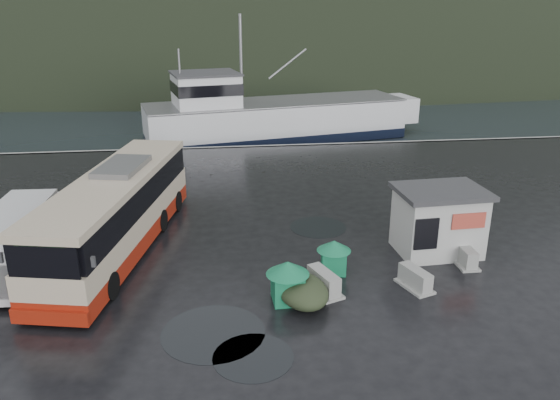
{
  "coord_description": "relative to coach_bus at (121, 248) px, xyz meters",
  "views": [
    {
      "loc": [
        0.11,
        -19.74,
        10.34
      ],
      "look_at": [
        2.94,
        3.57,
        1.7
      ],
      "focal_mm": 35.0,
      "sensor_mm": 36.0,
      "label": 1
    }
  ],
  "objects": [
    {
      "name": "jersey_barrier_a",
      "position": [
        8.15,
        -4.82,
        0.0
      ],
      "size": [
        1.4,
        1.89,
        0.85
      ],
      "primitive_type": null,
      "rotation": [
        0.0,
        0.0,
        0.37
      ],
      "color": "#999993",
      "rests_on": "ground"
    },
    {
      "name": "puddles",
      "position": [
        5.77,
        -4.99,
        0.01
      ],
      "size": [
        8.19,
        12.45,
        0.01
      ],
      "color": "black",
      "rests_on": "ground"
    },
    {
      "name": "headland",
      "position": [
        14.23,
        247.17,
        0.0
      ],
      "size": [
        780.0,
        540.0,
        570.0
      ],
      "primitive_type": "ellipsoid",
      "color": "black",
      "rests_on": "ground"
    },
    {
      "name": "quay_edge",
      "position": [
        4.23,
        17.17,
        0.0
      ],
      "size": [
        160.0,
        0.6,
        1.5
      ],
      "primitive_type": "cube",
      "color": "#999993",
      "rests_on": "ground"
    },
    {
      "name": "waste_bin_right",
      "position": [
        6.72,
        -5.28,
        0.0
      ],
      "size": [
        1.18,
        1.18,
        1.58
      ],
      "primitive_type": null,
      "rotation": [
        0.0,
        0.0,
        0.04
      ],
      "color": "#15784C",
      "rests_on": "ground"
    },
    {
      "name": "dome_tent",
      "position": [
        7.23,
        -5.5,
        0.0
      ],
      "size": [
        2.24,
        2.78,
        0.97
      ],
      "primitive_type": null,
      "rotation": [
        0.0,
        0.0,
        0.21
      ],
      "color": "#2E3922",
      "rests_on": "ground"
    },
    {
      "name": "fishing_trawler",
      "position": [
        9.77,
        24.87,
        0.0
      ],
      "size": [
        27.45,
        11.27,
        10.73
      ],
      "primitive_type": null,
      "rotation": [
        0.0,
        0.0,
        0.21
      ],
      "color": "silver",
      "rests_on": "ground"
    },
    {
      "name": "waste_bin_left",
      "position": [
        8.85,
        -3.28,
        0.0
      ],
      "size": [
        1.11,
        1.11,
        1.38
      ],
      "primitive_type": null,
      "rotation": [
        0.0,
        0.0,
        -0.14
      ],
      "color": "#15784C",
      "rests_on": "ground"
    },
    {
      "name": "harbor_water",
      "position": [
        4.23,
        107.17,
        0.0
      ],
      "size": [
        300.0,
        180.0,
        0.02
      ],
      "primitive_type": "cube",
      "color": "black",
      "rests_on": "ground"
    },
    {
      "name": "jersey_barrier_b",
      "position": [
        11.66,
        -4.92,
        0.0
      ],
      "size": [
        1.26,
        1.74,
        0.79
      ],
      "primitive_type": null,
      "rotation": [
        0.0,
        0.0,
        0.34
      ],
      "color": "#999993",
      "rests_on": "ground"
    },
    {
      "name": "jersey_barrier_c",
      "position": [
        14.41,
        -3.28,
        0.0
      ],
      "size": [
        0.8,
        1.56,
        0.78
      ],
      "primitive_type": null,
      "rotation": [
        0.0,
        0.0,
        -0.01
      ],
      "color": "#999993",
      "rests_on": "ground"
    },
    {
      "name": "coach_bus",
      "position": [
        0.0,
        0.0,
        0.0
      ],
      "size": [
        5.81,
        13.18,
        3.62
      ],
      "primitive_type": null,
      "rotation": [
        0.0,
        0.0,
        -0.21
      ],
      "color": "#C7B497",
      "rests_on": "ground"
    },
    {
      "name": "ground",
      "position": [
        4.23,
        -2.83,
        0.0
      ],
      "size": [
        160.0,
        160.0,
        0.0
      ],
      "primitive_type": "plane",
      "color": "black",
      "rests_on": "ground"
    },
    {
      "name": "ticket_kiosk",
      "position": [
        13.68,
        -1.95,
        0.0
      ],
      "size": [
        3.84,
        3.0,
        2.88
      ],
      "primitive_type": null,
      "rotation": [
        0.0,
        0.0,
        0.06
      ],
      "color": "beige",
      "rests_on": "ground"
    },
    {
      "name": "white_van",
      "position": [
        -3.72,
        -1.8,
        0.0
      ],
      "size": [
        2.43,
        6.32,
        2.6
      ],
      "primitive_type": null,
      "rotation": [
        0.0,
        0.0,
        -0.05
      ],
      "color": "silver",
      "rests_on": "ground"
    }
  ]
}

